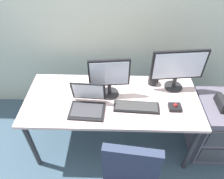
% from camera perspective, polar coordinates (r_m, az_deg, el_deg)
% --- Properties ---
extents(ground_plane, '(8.00, 8.00, 0.00)m').
position_cam_1_polar(ground_plane, '(2.55, -0.00, -13.79)').
color(ground_plane, '#395162').
extents(desk, '(1.66, 0.71, 0.70)m').
position_cam_1_polar(desk, '(2.06, -0.00, -3.94)').
color(desk, beige).
rests_on(desk, ground).
extents(file_cabinet, '(0.42, 0.53, 0.66)m').
position_cam_1_polar(file_cabinet, '(2.50, 25.80, -8.99)').
color(file_cabinet, '#5C5767').
rests_on(file_cabinet, ground).
extents(monitor_main, '(0.52, 0.18, 0.43)m').
position_cam_1_polar(monitor_main, '(2.07, 17.50, 5.73)').
color(monitor_main, '#262628').
rests_on(monitor_main, desk).
extents(monitor_side, '(0.37, 0.18, 0.40)m').
position_cam_1_polar(monitor_side, '(1.91, -0.74, 3.63)').
color(monitor_side, '#262628').
rests_on(monitor_side, desk).
extents(keyboard, '(0.42, 0.16, 0.03)m').
position_cam_1_polar(keyboard, '(1.93, 6.60, -4.68)').
color(keyboard, black).
rests_on(keyboard, desk).
extents(laptop, '(0.32, 0.28, 0.24)m').
position_cam_1_polar(laptop, '(1.90, -6.64, -3.85)').
color(laptop, black).
rests_on(laptop, desk).
extents(trackball_mouse, '(0.11, 0.09, 0.07)m').
position_cam_1_polar(trackball_mouse, '(1.98, 16.66, -4.56)').
color(trackball_mouse, black).
rests_on(trackball_mouse, desk).
extents(coffee_mug, '(0.10, 0.09, 0.11)m').
position_cam_1_polar(coffee_mug, '(2.18, 11.03, 2.67)').
color(coffee_mug, black).
rests_on(coffee_mug, desk).
extents(paper_notepad, '(0.17, 0.22, 0.01)m').
position_cam_1_polar(paper_notepad, '(2.16, -13.35, 0.24)').
color(paper_notepad, white).
rests_on(paper_notepad, desk).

